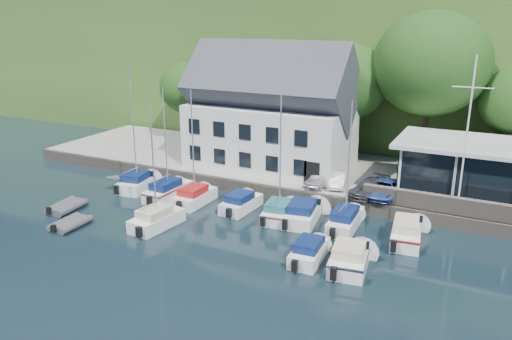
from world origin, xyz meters
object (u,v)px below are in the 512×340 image
Objects in this scene: club_pavilion at (487,171)px; car_dgrey at (369,187)px; car_silver at (319,178)px; boat_r1_3 at (241,201)px; boat_r1_2 at (193,148)px; boat_r2_3 at (310,249)px; harbor_building at (271,118)px; car_blue at (384,188)px; boat_r1_1 at (165,141)px; dinghy_1 at (70,222)px; boat_r1_7 at (407,229)px; boat_r2_1 at (153,165)px; boat_r1_4 at (280,162)px; boat_r2_4 at (350,256)px; boat_r1_0 at (134,135)px; flagpole at (467,135)px; boat_r1_6 at (349,166)px; boat_r1_5 at (303,211)px; car_white at (337,179)px; dinghy_0 at (66,206)px.

club_pavilion reaches higher than car_dgrey.
boat_r1_3 is at bearing -125.17° from car_silver.
boat_r2_3 is at bearing -22.14° from boat_r1_2.
harbor_building reaches higher than car_blue.
boat_r1_1 reaches higher than dinghy_1.
harbor_building reaches higher than boat_r1_7.
boat_r1_2 is 0.98× the size of boat_r2_1.
boat_r1_2 is at bearing 172.75° from boat_r1_4.
boat_r2_1 is (-12.13, -10.26, 2.92)m from car_dgrey.
car_blue is 0.70× the size of boat_r1_3.
boat_r2_4 is at bearing 7.54° from dinghy_1.
boat_r1_0 is at bearing 169.61° from boat_r1_4.
flagpole reaches higher than dinghy_1.
car_blue is 0.41× the size of boat_r1_1.
boat_r1_1 is 3.14× the size of dinghy_1.
car_blue reaches higher than boat_r2_3.
boat_r1_6 is 13.06m from boat_r2_1.
flagpole is at bearing 35.46° from boat_r2_1.
boat_r1_3 is at bearing 5.25° from boat_r1_1.
club_pavilion reaches higher than dinghy_1.
boat_r2_1 reaches higher than club_pavilion.
boat_r1_4 is 0.95× the size of boat_r1_6.
car_dgrey is at bearing 90.60° from boat_r2_4.
car_dgrey reaches higher than dinghy_1.
harbor_building is 4.01× the size of car_silver.
car_dgrey is at bearing 121.22° from boat_r1_7.
car_dgrey is 0.64× the size of boat_r1_5.
car_blue is at bearing -18.67° from harbor_building.
boat_r1_5 reaches higher than boat_r1_3.
harbor_building is 1.35× the size of flagpole.
flagpole reaches higher than car_dgrey.
car_white is at bearing 175.16° from car_dgrey.
boat_r1_1 is 5.82m from boat_r2_1.
car_dgrey is 19.25m from boat_r1_0.
car_white is 1.07× the size of dinghy_0.
car_silver is 5.17m from boat_r1_5.
club_pavilion is at bearing 41.57° from boat_r1_6.
boat_r1_1 is at bearing 124.95° from boat_r2_1.
dinghy_1 is at bearing -146.66° from boat_r2_1.
boat_r2_4 is (4.30, -11.02, -0.78)m from car_white.
boat_r1_4 is (-13.01, -8.60, 1.19)m from club_pavilion.
boat_r1_6 is at bearing -106.01° from car_blue.
boat_r1_2 is 10.47m from dinghy_0.
dinghy_0 is (-20.17, -10.82, -1.23)m from car_dgrey.
boat_r2_1 is (-2.00, -14.29, -0.83)m from harbor_building.
car_white is 0.37× the size of boat_r1_1.
harbor_building is 8.80m from car_white.
car_dgrey is 0.76× the size of boat_r1_3.
boat_r1_2 is 10.19m from dinghy_1.
boat_r1_0 is 10.77m from boat_r1_3.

